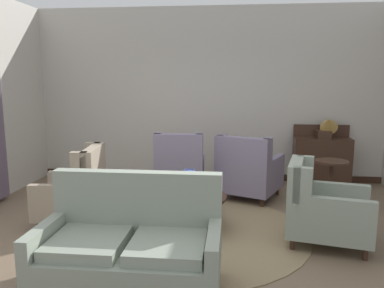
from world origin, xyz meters
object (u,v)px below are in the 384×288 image
Objects in this scene: armchair_back_corner at (180,171)px; side_table at (331,181)px; porcelain_vase at (189,185)px; armchair_beside_settee at (322,209)px; gramophone at (327,126)px; armchair_near_sideboard at (77,191)px; settee at (131,245)px; armchair_near_window at (248,172)px; coffee_table at (190,201)px; sideboard at (322,158)px.

armchair_back_corner reaches higher than side_table.
porcelain_vase is 1.60m from armchair_beside_settee.
armchair_back_corner is 2.72m from gramophone.
armchair_near_sideboard is at bearing -149.82° from gramophone.
armchair_beside_settee is (1.86, -1.49, -0.04)m from armchair_back_corner.
armchair_near_sideboard is (-1.50, 0.08, -0.15)m from porcelain_vase.
settee is at bearing 133.54° from armchair_beside_settee.
armchair_back_corner is 2.39m from armchair_beside_settee.
armchair_beside_settee is 1.02× the size of armchair_near_sideboard.
armchair_beside_settee is 1.81m from armchair_near_window.
gramophone reaches higher than porcelain_vase.
settee is 2.66m from armchair_back_corner.
coffee_table is 1.95× the size of gramophone.
armchair_beside_settee is at bearing 77.49° from armchair_near_sideboard.
armchair_back_corner is 2.64m from sideboard.
sideboard is at bearing 117.96° from gramophone.
armchair_near_sideboard is 3.56m from side_table.
settee is at bearing -134.80° from side_table.
armchair_back_corner is 0.93× the size of armchair_near_window.
coffee_table is 0.88× the size of armchair_beside_settee.
porcelain_vase is at bearing 75.01° from settee.
armchair_near_sideboard is at bearing 126.85° from settee.
armchair_near_sideboard is 2.16× the size of gramophone.
gramophone is (0.60, 2.47, 0.68)m from armchair_beside_settee.
coffee_table is 1.59m from armchair_beside_settee.
gramophone is at bearing -125.02° from armchair_near_window.
armchair_near_sideboard reaches higher than coffee_table.
settee is 1.55× the size of armchair_beside_settee.
armchair_beside_settee is 2.21× the size of gramophone.
porcelain_vase is 3.14m from sideboard.
armchair_near_window is at bearing -145.28° from sideboard.
armchair_back_corner is at bearing 127.34° from armchair_near_sideboard.
armchair_back_corner reaches higher than porcelain_vase.
settee is 1.39× the size of armchair_near_window.
armchair_near_sideboard is 0.88× the size of armchair_near_window.
side_table is 1.56× the size of gramophone.
porcelain_vase is at bearing -132.69° from sideboard.
side_table is 1.46m from gramophone.
settee is 3.31m from side_table.
sideboard is at bearing 115.07° from armchair_near_sideboard.
gramophone is at bearing -160.55° from armchair_back_corner.
sideboard reaches higher than side_table.
porcelain_vase is (-0.01, -0.04, 0.22)m from coffee_table.
armchair_near_sideboard is (-1.22, -1.16, -0.02)m from armchair_back_corner.
porcelain_vase is at bearing 80.47° from armchair_near_sideboard.
armchair_near_window is (1.08, 0.13, -0.02)m from armchair_back_corner.
coffee_table is 0.22m from porcelain_vase.
armchair_back_corner is 1.05× the size of armchair_near_sideboard.
armchair_beside_settee is (1.57, -0.25, -0.17)m from porcelain_vase.
armchair_beside_settee is at bearing 30.87° from settee.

